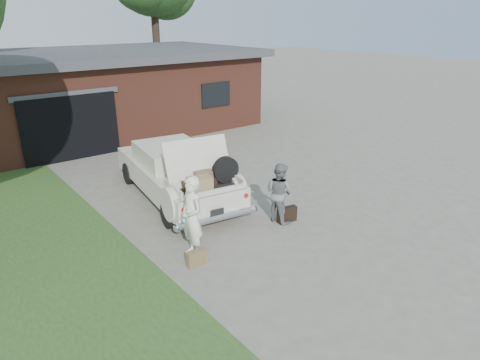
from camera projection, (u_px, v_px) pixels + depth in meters
ground at (256, 232)px, 9.87m from camera, size 90.00×90.00×0.00m
house at (102, 90)px, 18.26m from camera, size 12.80×7.80×3.30m
sedan at (176, 172)px, 11.50m from camera, size 2.56×5.14×1.98m
woman_left at (192, 218)px, 8.58m from camera, size 0.46×0.66×1.74m
woman_right at (279, 193)px, 10.16m from camera, size 0.65×0.79×1.46m
suitcase_left at (197, 258)px, 8.49m from camera, size 0.44×0.14×0.34m
suitcase_right at (287, 214)px, 10.29m from camera, size 0.51×0.24×0.38m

